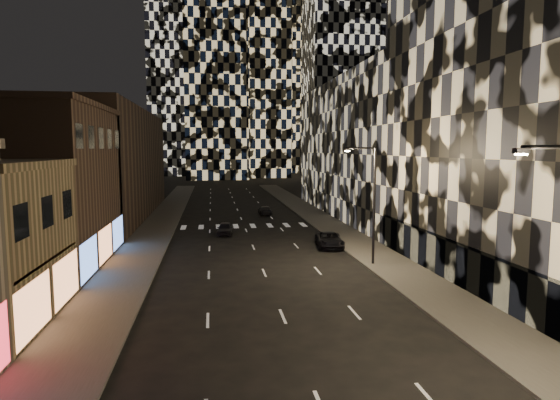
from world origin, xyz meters
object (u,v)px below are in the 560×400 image
object	(u,v)px
streetlight_far	(371,197)
car_dark_oncoming	(265,210)
car_dark_midlane	(225,228)
car_dark_rightlane	(329,240)

from	to	relation	value
streetlight_far	car_dark_oncoming	distance (m)	29.92
car_dark_midlane	car_dark_rightlane	xyz separation A→B (m)	(9.33, -7.83, 0.05)
car_dark_midlane	car_dark_rightlane	world-z (taller)	car_dark_rightlane
car_dark_midlane	car_dark_oncoming	distance (m)	15.45
car_dark_midlane	car_dark_rightlane	size ratio (longest dim) A/B	0.76
car_dark_oncoming	car_dark_rightlane	distance (m)	22.38
streetlight_far	car_dark_oncoming	world-z (taller)	streetlight_far
streetlight_far	car_dark_rightlane	size ratio (longest dim) A/B	1.82
car_dark_midlane	car_dark_oncoming	size ratio (longest dim) A/B	0.91
streetlight_far	car_dark_rightlane	world-z (taller)	streetlight_far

